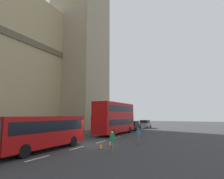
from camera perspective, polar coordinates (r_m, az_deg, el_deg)
The scene contains 9 objects.
ground_plane at distance 20.37m, azimuth -6.61°, elevation -16.12°, with size 160.00×160.00×0.00m, color #333335.
lane_centre_marking at distance 16.72m, azimuth -15.36°, elevation -17.77°, with size 25.20×0.16×0.01m.
double_decker_bus at distance 30.45m, azimuth 0.97°, elevation -8.22°, with size 10.56×2.54×4.90m.
sedan_lead at distance 38.44m, azimuth 6.50°, elevation -10.72°, with size 4.40×1.86×1.85m.
sedan_trailing at distance 45.63m, azimuth 9.94°, elevation -10.16°, with size 4.40×1.86×1.85m.
traffic_cone_west at distance 17.71m, azimuth -3.36°, elevation -16.52°, with size 0.36×0.36×0.58m.
traffic_cone_middle at distance 19.34m, azimuth -0.66°, elevation -15.78°, with size 0.36×0.36×0.58m.
pedestrian_near_cones at distance 16.40m, azimuth 0.10°, elevation -15.03°, with size 0.36×0.46×1.69m.
pedestrian_by_kerb at distance 20.75m, azimuth 8.03°, elevation -13.40°, with size 0.37×0.46×1.69m.
Camera 1 is at (-17.10, -10.65, 3.03)m, focal length 30.50 mm.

